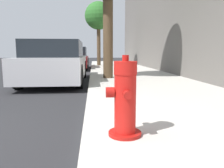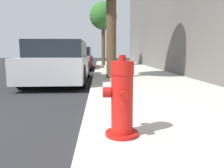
{
  "view_description": "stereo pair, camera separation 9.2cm",
  "coord_description": "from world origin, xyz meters",
  "px_view_note": "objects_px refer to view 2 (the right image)",
  "views": [
    {
      "loc": [
        1.75,
        -2.36,
        0.99
      ],
      "look_at": [
        2.04,
        1.05,
        0.5
      ],
      "focal_mm": 35.0,
      "sensor_mm": 36.0,
      "label": 1
    },
    {
      "loc": [
        1.84,
        -2.36,
        0.99
      ],
      "look_at": [
        2.04,
        1.05,
        0.5
      ],
      "focal_mm": 35.0,
      "sensor_mm": 36.0,
      "label": 2
    }
  ],
  "objects_px": {
    "parked_car_mid": "(77,58)",
    "street_tree_far": "(103,16)",
    "parked_car_near": "(60,63)",
    "fire_hydrant": "(122,100)"
  },
  "relations": [
    {
      "from": "parked_car_mid",
      "to": "parked_car_near",
      "type": "bearing_deg",
      "value": -89.64
    },
    {
      "from": "parked_car_near",
      "to": "street_tree_far",
      "type": "distance_m",
      "value": 8.42
    },
    {
      "from": "parked_car_near",
      "to": "parked_car_mid",
      "type": "relative_size",
      "value": 1.0
    },
    {
      "from": "parked_car_mid",
      "to": "street_tree_far",
      "type": "height_order",
      "value": "street_tree_far"
    },
    {
      "from": "fire_hydrant",
      "to": "street_tree_far",
      "type": "xyz_separation_m",
      "value": [
        0.06,
        12.91,
        2.88
      ]
    },
    {
      "from": "parked_car_mid",
      "to": "street_tree_far",
      "type": "bearing_deg",
      "value": 48.0
    },
    {
      "from": "fire_hydrant",
      "to": "street_tree_far",
      "type": "height_order",
      "value": "street_tree_far"
    },
    {
      "from": "parked_car_mid",
      "to": "fire_hydrant",
      "type": "bearing_deg",
      "value": -81.95
    },
    {
      "from": "fire_hydrant",
      "to": "parked_car_mid",
      "type": "bearing_deg",
      "value": 98.05
    },
    {
      "from": "street_tree_far",
      "to": "parked_car_mid",
      "type": "bearing_deg",
      "value": -132.0
    }
  ]
}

